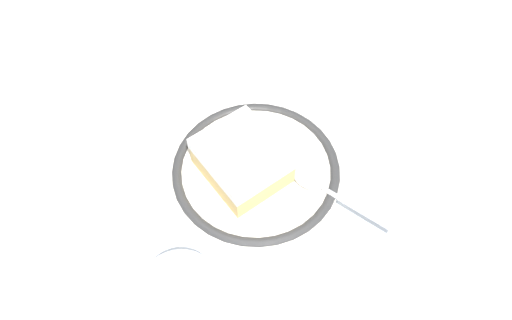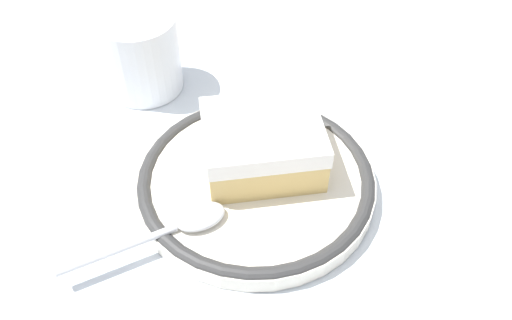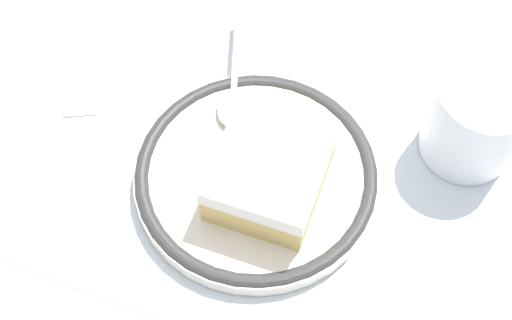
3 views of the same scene
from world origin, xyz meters
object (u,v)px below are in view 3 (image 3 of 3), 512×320
object	(u,v)px
plate	(256,176)
cup	(474,125)
spoon	(233,94)
cake_slice	(270,172)
sugar_packet	(82,88)

from	to	relation	value
plate	cup	world-z (taller)	cup
plate	cup	xyz separation A→B (m)	(0.15, 0.09, 0.02)
cup	spoon	bearing A→B (deg)	-171.17
cake_slice	spoon	distance (m)	0.09
cup	sugar_packet	world-z (taller)	cup
cake_slice	spoon	xyz separation A→B (m)	(-0.06, 0.07, -0.02)
plate	cake_slice	size ratio (longest dim) A/B	2.06
plate	cup	distance (m)	0.18
sugar_packet	cup	bearing A→B (deg)	10.34
plate	spoon	bearing A→B (deg)	125.29
plate	cup	bearing A→B (deg)	31.42
cup	plate	bearing A→B (deg)	-148.58
cake_slice	sugar_packet	size ratio (longest dim) A/B	1.94
cup	sugar_packet	size ratio (longest dim) A/B	1.56
cup	sugar_packet	bearing A→B (deg)	-169.66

